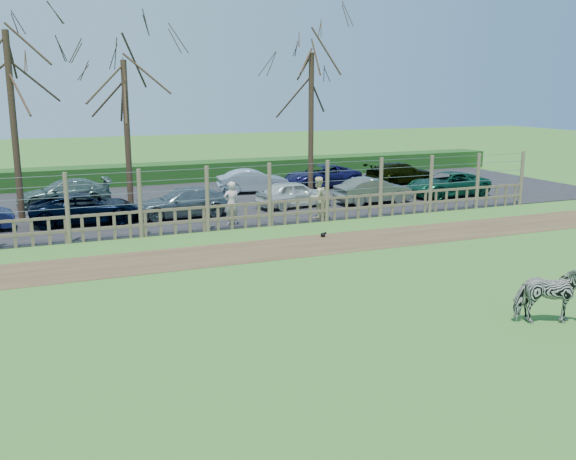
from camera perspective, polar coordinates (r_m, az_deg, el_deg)
name	(u,v)px	position (r m, az deg, el deg)	size (l,w,h in m)	color
ground	(289,292)	(17.19, 0.12, -5.53)	(120.00, 120.00, 0.00)	#5A9944
dirt_strip	(237,253)	(21.25, -4.56, -2.03)	(34.00, 2.80, 0.01)	brown
asphalt	(171,203)	(30.71, -10.37, 2.35)	(44.00, 13.00, 0.04)	#232326
hedge	(144,174)	(37.43, -12.71, 4.86)	(46.00, 2.00, 1.10)	#1E4716
fence	(208,211)	(24.35, -7.15, 1.71)	(30.16, 0.16, 2.50)	brown
tree_left	(10,80)	(27.59, -23.51, 12.10)	(4.80, 4.80, 7.88)	#3D2B1E
tree_mid	(125,99)	(28.91, -14.26, 11.22)	(4.80, 4.80, 6.83)	#3D2B1E
tree_right	(311,90)	(31.98, 2.08, 12.34)	(4.80, 4.80, 7.35)	#3D2B1E
zebra	(552,295)	(15.93, 22.39, -5.38)	(0.74, 1.63, 1.37)	gray
visitor_a	(231,203)	(25.28, -5.07, 2.38)	(0.63, 0.41, 1.72)	beige
visitor_b	(318,198)	(26.53, 2.67, 2.90)	(0.84, 0.65, 1.72)	beige
crow	(323,235)	(23.42, 3.14, -0.42)	(0.24, 0.17, 0.19)	black
car_2	(86,208)	(26.82, -17.52, 1.86)	(1.99, 4.32, 1.20)	black
car_3	(183,202)	(27.24, -9.28, 2.44)	(1.68, 4.13, 1.20)	#506069
car_4	(294,194)	(29.08, 0.56, 3.23)	(1.42, 3.52, 1.20)	silver
car_5	(373,190)	(30.32, 7.59, 3.50)	(1.27, 3.64, 1.20)	#5E665D
car_6	(447,184)	(33.05, 13.97, 3.98)	(1.99, 4.32, 1.20)	#0F462F
car_9	(64,193)	(31.15, -19.27, 3.15)	(1.68, 4.13, 1.20)	#4F695F
car_11	(253,181)	(33.16, -3.14, 4.36)	(1.27, 3.64, 1.20)	#ABB9CA
car_12	(321,176)	(35.08, 2.98, 4.81)	(1.99, 4.32, 1.20)	#151443
car_13	(400,173)	(36.92, 9.94, 5.02)	(1.68, 4.13, 1.20)	black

